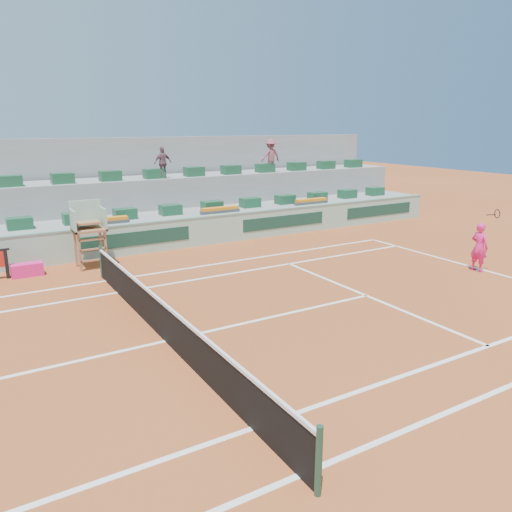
# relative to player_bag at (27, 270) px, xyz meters

# --- Properties ---
(ground) EXTENTS (90.00, 90.00, 0.00)m
(ground) POSITION_rel_player_bag_xyz_m (2.15, -7.42, -0.22)
(ground) COLOR #99441D
(ground) RESTS_ON ground
(seating_tier_lower) EXTENTS (36.00, 4.00, 1.20)m
(seating_tier_lower) POSITION_rel_player_bag_xyz_m (2.15, 3.28, 0.38)
(seating_tier_lower) COLOR #969693
(seating_tier_lower) RESTS_ON ground
(seating_tier_upper) EXTENTS (36.00, 2.40, 2.60)m
(seating_tier_upper) POSITION_rel_player_bag_xyz_m (2.15, 4.88, 1.08)
(seating_tier_upper) COLOR #969693
(seating_tier_upper) RESTS_ON ground
(stadium_back_wall) EXTENTS (36.00, 0.40, 4.40)m
(stadium_back_wall) POSITION_rel_player_bag_xyz_m (2.15, 6.48, 1.98)
(stadium_back_wall) COLOR #969693
(stadium_back_wall) RESTS_ON ground
(player_bag) EXTENTS (1.01, 0.45, 0.45)m
(player_bag) POSITION_rel_player_bag_xyz_m (0.00, 0.00, 0.00)
(player_bag) COLOR #F9207E
(player_bag) RESTS_ON ground
(spectator_mid) EXTENTS (0.87, 0.44, 1.42)m
(spectator_mid) POSITION_rel_player_bag_xyz_m (6.53, 4.06, 3.09)
(spectator_mid) COLOR #6D4953
(spectator_mid) RESTS_ON seating_tier_upper
(spectator_right) EXTENTS (1.11, 0.67, 1.68)m
(spectator_right) POSITION_rel_player_bag_xyz_m (12.40, 4.14, 3.22)
(spectator_right) COLOR #8E474F
(spectator_right) RESTS_ON seating_tier_upper
(court_lines) EXTENTS (23.89, 11.09, 0.01)m
(court_lines) POSITION_rel_player_bag_xyz_m (2.15, -7.42, -0.22)
(court_lines) COLOR white
(court_lines) RESTS_ON ground
(tennis_net) EXTENTS (0.10, 11.97, 1.10)m
(tennis_net) POSITION_rel_player_bag_xyz_m (2.15, -7.42, 0.30)
(tennis_net) COLOR black
(tennis_net) RESTS_ON ground
(advertising_hoarding) EXTENTS (36.00, 0.34, 1.26)m
(advertising_hoarding) POSITION_rel_player_bag_xyz_m (2.17, 1.07, 0.41)
(advertising_hoarding) COLOR #98BFA8
(advertising_hoarding) RESTS_ON ground
(umpire_chair) EXTENTS (1.10, 0.90, 2.40)m
(umpire_chair) POSITION_rel_player_bag_xyz_m (2.15, 0.07, 1.32)
(umpire_chair) COLOR #915A37
(umpire_chair) RESTS_ON ground
(seat_row_lower) EXTENTS (32.90, 0.60, 0.44)m
(seat_row_lower) POSITION_rel_player_bag_xyz_m (2.15, 2.38, 1.20)
(seat_row_lower) COLOR #1A4E30
(seat_row_lower) RESTS_ON seating_tier_lower
(seat_row_upper) EXTENTS (32.90, 0.60, 0.44)m
(seat_row_upper) POSITION_rel_player_bag_xyz_m (2.15, 4.28, 2.60)
(seat_row_upper) COLOR #1A4E30
(seat_row_upper) RESTS_ON seating_tier_upper
(flower_planters) EXTENTS (26.80, 0.36, 0.28)m
(flower_planters) POSITION_rel_player_bag_xyz_m (0.65, 1.58, 1.11)
(flower_planters) COLOR #474747
(flower_planters) RESTS_ON seating_tier_lower
(towel_rack) EXTENTS (0.67, 0.11, 1.03)m
(towel_rack) POSITION_rel_player_bag_xyz_m (-0.79, 0.06, 0.38)
(towel_rack) COLOR black
(towel_rack) RESTS_ON ground
(tennis_player) EXTENTS (0.43, 0.88, 2.28)m
(tennis_player) POSITION_rel_player_bag_xyz_m (13.77, -7.41, 0.65)
(tennis_player) COLOR #F9207E
(tennis_player) RESTS_ON ground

